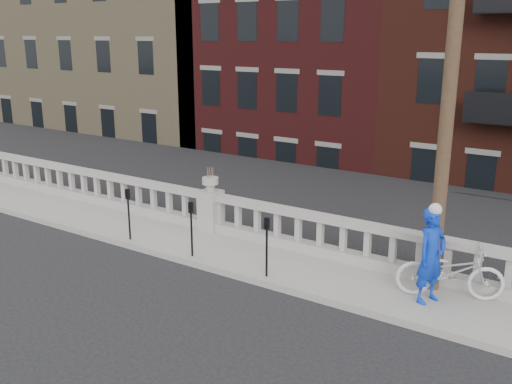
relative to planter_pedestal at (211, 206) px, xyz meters
The scene contains 11 objects.
ground 4.04m from the planter_pedestal, 90.00° to the right, with size 120.00×120.00×0.00m, color black.
sidewalk 1.21m from the planter_pedestal, 90.00° to the right, with size 32.00×2.20×0.15m, color gray.
balustrade 0.19m from the planter_pedestal, ahead, with size 28.00×0.34×1.03m.
planter_pedestal is the anchor object (origin of this frame).
lower_level 19.19m from the planter_pedestal, 88.31° to the left, with size 80.00×44.00×20.80m.
utility_pole 7.61m from the planter_pedestal, ahead, with size 1.60×0.28×10.00m.
parking_meter_a 2.22m from the planter_pedestal, 125.47° to the right, with size 0.10×0.09×1.36m.
parking_meter_b 1.99m from the planter_pedestal, 65.34° to the right, with size 0.10×0.09×1.36m.
parking_meter_c 3.47m from the planter_pedestal, 31.26° to the right, with size 0.10×0.09×1.36m.
bicycle 6.64m from the planter_pedestal, ahead, with size 0.74×2.12×1.12m, color silver.
cyclist 6.41m from the planter_pedestal, ahead, with size 0.71×0.47×1.95m, color #0C33C2.
Camera 1 is at (9.27, -7.70, 5.36)m, focal length 40.00 mm.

